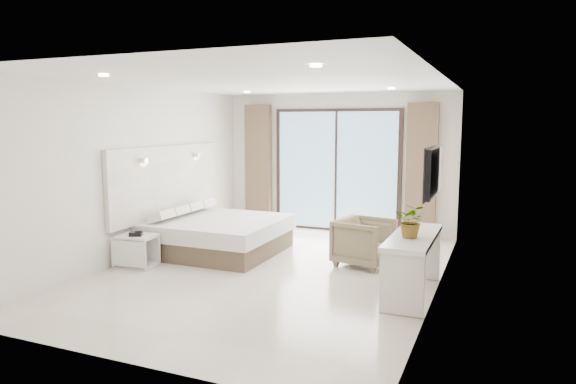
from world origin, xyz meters
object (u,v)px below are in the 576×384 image
nightstand (137,251)px  armchair (364,240)px  console_desk (413,251)px  bed (217,235)px

nightstand → armchair: 3.40m
console_desk → armchair: 1.43m
nightstand → armchair: size_ratio=0.72×
armchair → bed: bearing=104.9°
console_desk → nightstand: bearing=-175.8°
bed → console_desk: (3.34, -0.93, 0.27)m
armchair → console_desk: bearing=-129.9°
console_desk → armchair: size_ratio=2.09×
nightstand → armchair: (3.10, 1.40, 0.15)m
bed → armchair: bearing=3.9°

